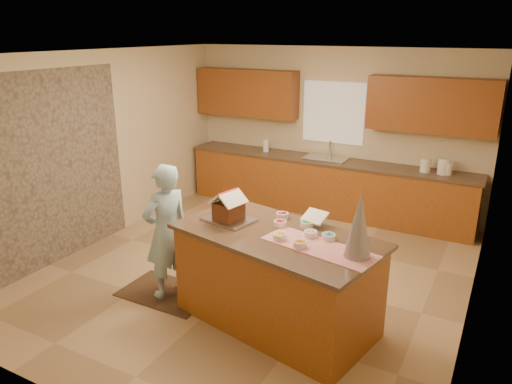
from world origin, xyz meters
TOP-DOWN VIEW (x-y plane):
  - floor at (0.00, 0.00)m, footprint 5.50×5.50m
  - ceiling at (0.00, 0.00)m, footprint 5.50×5.50m
  - wall_back at (0.00, 2.75)m, footprint 5.50×5.50m
  - wall_front at (0.00, -2.75)m, footprint 5.50×5.50m
  - wall_left at (-2.50, 0.00)m, footprint 5.50×5.50m
  - wall_right at (2.50, 0.00)m, footprint 5.50×5.50m
  - stone_accent at (-2.48, -0.80)m, footprint 0.00×2.50m
  - window_curtain at (0.00, 2.72)m, footprint 1.05×0.03m
  - back_counter_base at (0.00, 2.45)m, footprint 4.80×0.60m
  - back_counter_top at (0.00, 2.45)m, footprint 4.85×0.63m
  - upper_cabinet_left at (-1.55, 2.57)m, footprint 1.85×0.35m
  - upper_cabinet_right at (1.55, 2.57)m, footprint 1.85×0.35m
  - sink at (0.00, 2.45)m, footprint 0.70×0.45m
  - faucet at (0.00, 2.63)m, footprint 0.03×0.03m
  - island_base at (0.73, -0.90)m, footprint 2.15×1.38m
  - island_top at (0.73, -0.90)m, footprint 2.26×1.49m
  - table_runner at (1.21, -1.00)m, footprint 1.16×0.62m
  - baking_tray at (0.12, -0.83)m, footprint 0.57×0.47m
  - cookbook at (0.98, -0.52)m, footprint 0.28×0.24m
  - tinsel_tree at (1.58, -1.02)m, footprint 0.29×0.29m
  - rug at (-0.66, -0.97)m, footprint 1.07×0.69m
  - boy at (-0.61, -0.97)m, footprint 0.54×0.66m
  - canister_a at (1.57, 2.45)m, footprint 0.15×0.15m
  - canister_b at (1.83, 2.45)m, footprint 0.16×0.16m
  - canister_c at (1.89, 2.45)m, footprint 0.13×0.13m
  - paper_towel at (-1.11, 2.45)m, footprint 0.10×0.10m
  - gingerbread_house at (0.12, -0.83)m, footprint 0.36×0.37m
  - candy_bowls at (0.90, -0.79)m, footprint 0.77×0.72m

SIDE VIEW (x-z plane):
  - floor at x=0.00m, z-range 0.00..0.00m
  - rug at x=-0.66m, z-range 0.00..0.01m
  - back_counter_base at x=0.00m, z-range 0.00..0.88m
  - island_base at x=0.73m, z-range 0.00..0.97m
  - boy at x=-0.61m, z-range 0.01..1.58m
  - sink at x=0.00m, z-range 0.83..0.95m
  - back_counter_top at x=0.00m, z-range 0.88..0.92m
  - island_top at x=0.73m, z-range 0.97..1.02m
  - canister_c at x=1.89m, z-range 0.92..1.10m
  - table_runner at x=1.21m, z-range 1.02..1.02m
  - canister_a at x=1.57m, z-range 0.92..1.12m
  - paper_towel at x=-1.11m, z-range 0.92..1.14m
  - baking_tray at x=0.12m, z-range 1.02..1.04m
  - canister_b at x=1.83m, z-range 0.92..1.16m
  - candy_bowls at x=0.90m, z-range 1.02..1.08m
  - faucet at x=0.00m, z-range 0.92..1.20m
  - cookbook at x=0.98m, z-range 1.06..1.17m
  - gingerbread_house at x=0.12m, z-range 1.00..1.32m
  - stone_accent at x=-2.48m, z-range 0.00..2.50m
  - tinsel_tree at x=1.58m, z-range 1.02..1.62m
  - wall_back at x=0.00m, z-range 1.35..1.35m
  - wall_front at x=0.00m, z-range 1.35..1.35m
  - wall_left at x=-2.50m, z-range 1.35..1.35m
  - wall_right at x=2.50m, z-range 1.35..1.35m
  - window_curtain at x=0.00m, z-range 1.15..2.15m
  - upper_cabinet_left at x=-1.55m, z-range 1.50..2.30m
  - upper_cabinet_right at x=1.55m, z-range 1.50..2.30m
  - ceiling at x=0.00m, z-range 2.70..2.70m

